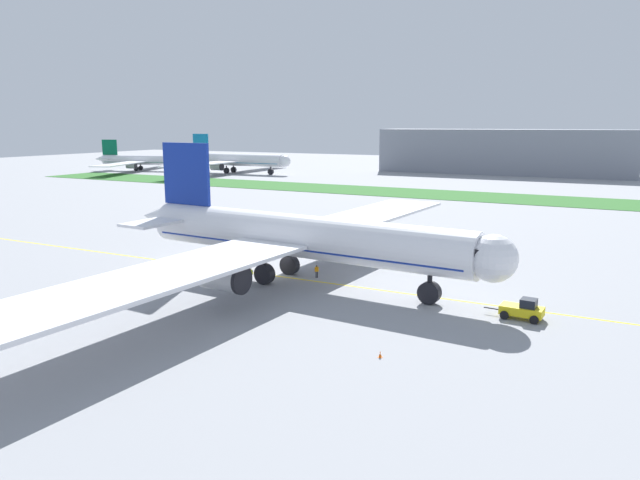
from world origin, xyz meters
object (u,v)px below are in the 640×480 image
ground_crew_wingwalker_port (251,273)px  parked_airliner_far_centre (235,160)px  ground_crew_marshaller_front (317,270)px  parked_airliner_far_left (143,160)px  traffic_cone_port_wing (64,287)px  service_truck_baggage_loader (390,208)px  pushback_tug (523,309)px  airliner_foreground (295,237)px  traffic_cone_near_nose (380,354)px

ground_crew_wingwalker_port → parked_airliner_far_centre: parked_airliner_far_centre is taller
ground_crew_marshaller_front → parked_airliner_far_left: size_ratio=0.02×
traffic_cone_port_wing → parked_airliner_far_left: size_ratio=0.01×
parked_airliner_far_centre → service_truck_baggage_loader: bearing=-39.1°
parked_airliner_far_left → pushback_tug: bearing=-36.6°
ground_crew_marshaller_front → service_truck_baggage_loader: bearing=100.9°
pushback_tug → service_truck_baggage_loader: (-37.52, 60.74, 0.52)m
pushback_tug → service_truck_baggage_loader: bearing=121.7°
ground_crew_wingwalker_port → parked_airliner_far_centre: (-102.19, 140.76, 4.46)m
airliner_foreground → ground_crew_marshaller_front: size_ratio=50.45×
airliner_foreground → parked_airliner_far_centre: bearing=127.8°
parked_airliner_far_left → parked_airliner_far_centre: (43.89, 7.25, 0.90)m
traffic_cone_near_nose → ground_crew_marshaller_front: bearing=129.1°
traffic_cone_port_wing → ground_crew_marshaller_front: bearing=37.6°
airliner_foreground → traffic_cone_port_wing: size_ratio=151.37×
airliner_foreground → traffic_cone_port_wing: airliner_foreground is taller
ground_crew_wingwalker_port → traffic_cone_near_nose: (24.38, -16.29, -0.71)m
service_truck_baggage_loader → parked_airliner_far_centre: size_ratio=0.06×
pushback_tug → ground_crew_wingwalker_port: (-33.77, -0.15, -0.03)m
pushback_tug → traffic_cone_port_wing: pushback_tug is taller
ground_crew_wingwalker_port → traffic_cone_near_nose: 29.33m
parked_airliner_far_centre → ground_crew_wingwalker_port: bearing=-54.0°
ground_crew_wingwalker_port → parked_airliner_far_centre: size_ratio=0.02×
traffic_cone_near_nose → traffic_cone_port_wing: bearing=177.0°
airliner_foreground → ground_crew_wingwalker_port: (-5.46, -2.11, -4.92)m
traffic_cone_near_nose → service_truck_baggage_loader: 82.15m
ground_crew_marshaller_front → parked_airliner_far_left: (-153.04, 128.37, 3.50)m
airliner_foreground → traffic_cone_port_wing: (-23.43, -16.15, -5.63)m
parked_airliner_far_left → airliner_foreground: bearing=-40.9°
ground_crew_wingwalker_port → parked_airliner_far_left: bearing=137.6°
traffic_cone_port_wing → ground_crew_wingwalker_port: bearing=38.0°
ground_crew_marshaller_front → parked_airliner_far_left: 199.78m
pushback_tug → traffic_cone_near_nose: bearing=-119.7°
service_truck_baggage_loader → parked_airliner_far_centre: (-98.44, 79.87, 3.90)m
pushback_tug → traffic_cone_port_wing: bearing=-164.7°
airliner_foreground → ground_crew_wingwalker_port: size_ratio=53.72×
ground_crew_wingwalker_port → parked_airliner_far_left: (-146.08, 133.51, 3.57)m
ground_crew_marshaller_front → service_truck_baggage_loader: size_ratio=0.33×
ground_crew_marshaller_front → service_truck_baggage_loader: service_truck_baggage_loader is taller
airliner_foreground → ground_crew_wingwalker_port: bearing=-158.8°
traffic_cone_near_nose → parked_airliner_far_centre: bearing=128.9°
ground_crew_marshaller_front → parked_airliner_far_centre: size_ratio=0.02×
airliner_foreground → parked_airliner_far_left: (-151.54, 131.39, -1.35)m
traffic_cone_near_nose → airliner_foreground: bearing=135.8°
airliner_foreground → traffic_cone_port_wing: bearing=-145.4°
parked_airliner_far_left → parked_airliner_far_centre: size_ratio=0.87×
pushback_tug → parked_airliner_far_left: size_ratio=0.09×
traffic_cone_near_nose → parked_airliner_far_centre: size_ratio=0.01×
ground_crew_wingwalker_port → ground_crew_marshaller_front: ground_crew_marshaller_front is taller
pushback_tug → ground_crew_marshaller_front: 27.27m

